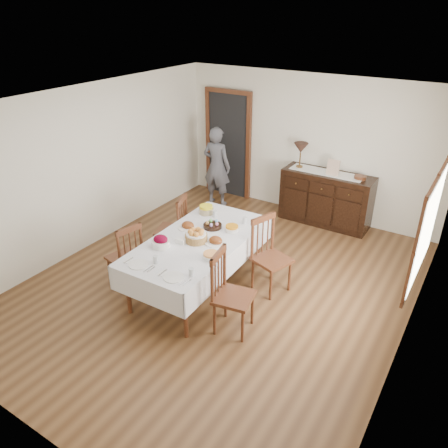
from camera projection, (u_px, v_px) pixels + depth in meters
The scene contains 26 objects.
ground at pixel (220, 284), 6.37m from camera, with size 6.00×6.00×0.00m, color brown.
room_shell at pixel (228, 168), 6.01m from camera, with size 5.02×6.02×2.65m.
dining_table at pixel (198, 245), 6.01m from camera, with size 1.21×2.30×0.78m.
chair_left_near at pixel (126, 255), 6.11m from camera, with size 0.50×0.50×1.01m.
chair_left_far at pixel (174, 227), 6.82m from camera, with size 0.55×0.55×1.05m.
chair_right_near at pixel (230, 292), 5.29m from camera, with size 0.52×0.52×1.08m.
chair_right_far at pixel (269, 254), 6.06m from camera, with size 0.58×0.58×1.09m.
sideboard at pixel (326, 198), 7.93m from camera, with size 1.62×0.58×0.97m.
person at pixel (217, 164), 8.54m from camera, with size 0.53×0.34×1.68m, color #51525C.
bread_basket at pixel (196, 236), 5.90m from camera, with size 0.31×0.31×0.18m.
egg_basket at pixel (213, 225), 6.27m from camera, with size 0.27×0.27×0.11m.
ham_platter_a at pixel (188, 226), 6.26m from camera, with size 0.30×0.30×0.11m.
ham_platter_b at pixel (216, 241), 5.87m from camera, with size 0.30×0.30×0.11m.
beet_bowl at pixel (161, 242), 5.77m from camera, with size 0.25×0.25×0.17m.
carrot_bowl at pixel (232, 228), 6.17m from camera, with size 0.20×0.20×0.09m.
pineapple_bowl at pixel (206, 210), 6.68m from camera, with size 0.23×0.23×0.13m.
casserole_dish at pixel (211, 256), 5.52m from camera, with size 0.21×0.21×0.08m.
butter_dish at pixel (181, 241), 5.87m from camera, with size 0.14×0.09×0.07m.
setting_left at pixel (144, 263), 5.40m from camera, with size 0.42×0.31×0.10m.
setting_right at pixel (179, 275), 5.16m from camera, with size 0.42×0.31×0.10m.
glass_far_a at pixel (215, 214), 6.56m from camera, with size 0.06×0.06×0.11m.
glass_far_b at pixel (245, 221), 6.37m from camera, with size 0.07×0.07×0.10m.
runner at pixel (327, 172), 7.74m from camera, with size 1.30×0.35×0.01m.
table_lamp at pixel (301, 149), 7.82m from camera, with size 0.26×0.26×0.46m.
picture_frame at pixel (333, 168), 7.57m from camera, with size 0.22×0.08×0.28m.
deco_bowl at pixel (360, 177), 7.45m from camera, with size 0.20×0.20×0.06m.
Camera 1 is at (2.86, -4.42, 3.70)m, focal length 35.00 mm.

